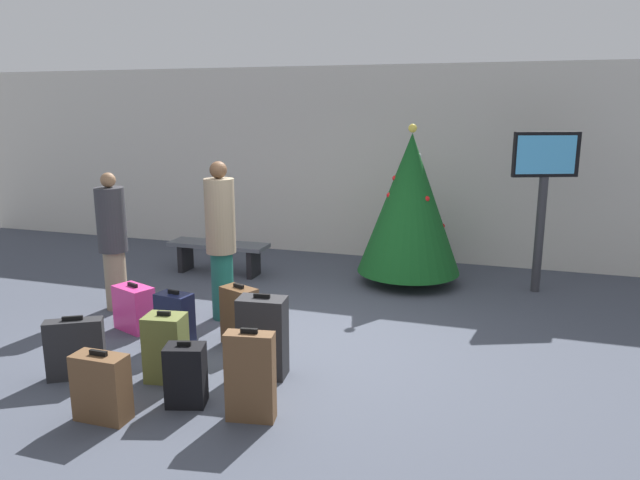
{
  "coord_description": "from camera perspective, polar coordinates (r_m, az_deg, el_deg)",
  "views": [
    {
      "loc": [
        2.14,
        -5.56,
        2.51
      ],
      "look_at": [
        -0.03,
        1.2,
        0.9
      ],
      "focal_mm": 33.34,
      "sensor_mm": 36.0,
      "label": 1
    }
  ],
  "objects": [
    {
      "name": "ground_plane",
      "position": [
        6.46,
        -3.05,
        -10.09
      ],
      "size": [
        16.0,
        16.0,
        0.0
      ],
      "primitive_type": "plane",
      "color": "#424754"
    },
    {
      "name": "back_wall",
      "position": [
        9.97,
        5.37,
        7.34
      ],
      "size": [
        16.0,
        0.2,
        3.15
      ],
      "primitive_type": "cube",
      "color": "beige",
      "rests_on": "ground_plane"
    },
    {
      "name": "holiday_tree",
      "position": [
        8.47,
        8.64,
        3.47
      ],
      "size": [
        1.46,
        1.46,
        2.27
      ],
      "color": "#4C3319",
      "rests_on": "ground_plane"
    },
    {
      "name": "flight_info_kiosk",
      "position": [
        8.47,
        20.69,
        5.27
      ],
      "size": [
        0.85,
        0.41,
        2.18
      ],
      "color": "#333338",
      "rests_on": "ground_plane"
    },
    {
      "name": "waiting_bench",
      "position": [
        9.15,
        -9.71,
        -0.99
      ],
      "size": [
        1.54,
        0.44,
        0.48
      ],
      "color": "#4C5159",
      "rests_on": "ground_plane"
    },
    {
      "name": "traveller_0",
      "position": [
        7.06,
        -9.5,
        0.27
      ],
      "size": [
        0.49,
        0.49,
        1.89
      ],
      "color": "#19594C",
      "rests_on": "ground_plane"
    },
    {
      "name": "traveller_1",
      "position": [
        7.77,
        -19.28,
        0.13
      ],
      "size": [
        0.49,
        0.49,
        1.72
      ],
      "color": "gray",
      "rests_on": "ground_plane"
    },
    {
      "name": "suitcase_0",
      "position": [
        6.57,
        -13.74,
        -7.39
      ],
      "size": [
        0.41,
        0.28,
        0.61
      ],
      "color": "#141938",
      "rests_on": "ground_plane"
    },
    {
      "name": "suitcase_1",
      "position": [
        6.09,
        -22.43,
        -9.64
      ],
      "size": [
        0.53,
        0.4,
        0.61
      ],
      "color": "#232326",
      "rests_on": "ground_plane"
    },
    {
      "name": "suitcase_2",
      "position": [
        5.31,
        -12.76,
        -12.53
      ],
      "size": [
        0.38,
        0.32,
        0.58
      ],
      "color": "black",
      "rests_on": "ground_plane"
    },
    {
      "name": "suitcase_3",
      "position": [
        4.94,
        -6.7,
        -12.9
      ],
      "size": [
        0.42,
        0.22,
        0.79
      ],
      "color": "brown",
      "rests_on": "ground_plane"
    },
    {
      "name": "suitcase_4",
      "position": [
        6.43,
        -7.73,
        -7.26
      ],
      "size": [
        0.44,
        0.34,
        0.67
      ],
      "color": "brown",
      "rests_on": "ground_plane"
    },
    {
      "name": "suitcase_5",
      "position": [
        5.68,
        -5.52,
        -9.24
      ],
      "size": [
        0.47,
        0.31,
        0.81
      ],
      "color": "#232326",
      "rests_on": "ground_plane"
    },
    {
      "name": "suitcase_6",
      "position": [
        5.78,
        -14.57,
        -9.97
      ],
      "size": [
        0.4,
        0.33,
        0.67
      ],
      "color": "#59602D",
      "rests_on": "ground_plane"
    },
    {
      "name": "suitcase_7",
      "position": [
        7.13,
        -17.4,
        -6.25
      ],
      "size": [
        0.53,
        0.42,
        0.55
      ],
      "color": "#E5388C",
      "rests_on": "ground_plane"
    },
    {
      "name": "suitcase_8",
      "position": [
        5.26,
        -20.25,
        -13.13
      ],
      "size": [
        0.45,
        0.21,
        0.6
      ],
      "color": "brown",
      "rests_on": "ground_plane"
    }
  ]
}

